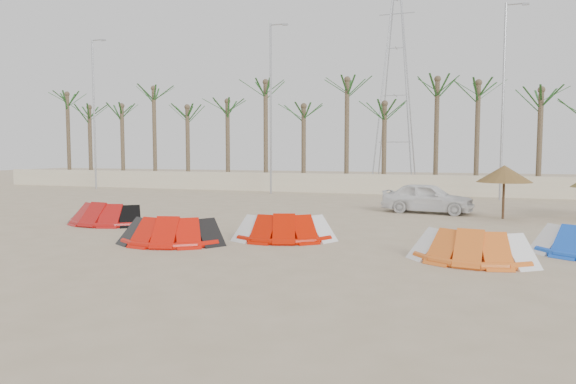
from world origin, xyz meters
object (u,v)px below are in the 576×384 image
at_px(kite_red_right, 288,226).
at_px(car, 428,198).
at_px(kite_red_left, 108,213).
at_px(kite_orange, 471,245).
at_px(parasol_left, 504,174).
at_px(kite_red_mid, 176,230).

bearing_deg(kite_red_right, car, 67.30).
bearing_deg(car, kite_red_left, 132.07).
relative_size(kite_orange, parasol_left, 1.41).
bearing_deg(kite_red_left, kite_orange, -11.45).
distance_m(kite_red_left, kite_red_mid, 5.51).
bearing_deg(car, kite_red_mid, 155.86).
distance_m(kite_red_mid, kite_red_right, 3.44).
distance_m(kite_red_left, car, 13.67).
height_order(kite_red_mid, car, car).
distance_m(kite_red_left, parasol_left, 15.89).
height_order(kite_red_mid, parasol_left, parasol_left).
relative_size(kite_red_left, car, 0.85).
distance_m(kite_red_right, kite_orange, 5.61).
height_order(kite_red_left, car, car).
relative_size(parasol_left, car, 0.55).
height_order(kite_orange, parasol_left, parasol_left).
height_order(kite_red_right, car, car).
bearing_deg(kite_orange, car, 99.60).
bearing_deg(kite_red_right, kite_red_left, 171.46).
xyz_separation_m(kite_red_right, kite_orange, (5.41, -1.50, -0.00)).
xyz_separation_m(kite_red_right, parasol_left, (6.76, 7.64, 1.44)).
height_order(kite_red_right, kite_orange, same).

